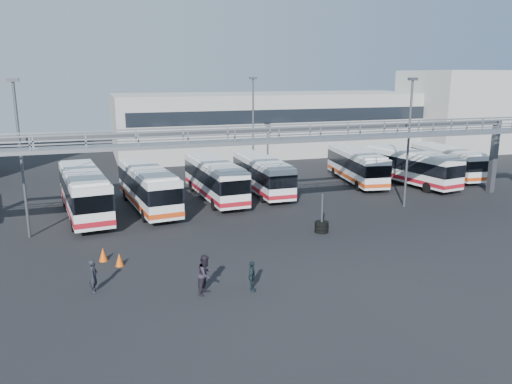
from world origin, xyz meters
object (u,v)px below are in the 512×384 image
object	(u,v)px
bus_8	(409,166)
pedestrian_b	(206,274)
bus_7	(356,165)
pedestrian_a	(94,276)
pedestrian_d	(252,276)
cone_right	(103,254)
light_pole_mid	(409,136)
bus_4	(215,178)
bus_2	(84,191)
bus_9	(447,161)
tire_stack	(322,226)
light_pole_back	(253,122)
bus_3	(148,186)
light_pole_left	(20,151)
bus_5	(262,174)
cone_left	(119,260)

from	to	relation	value
bus_8	pedestrian_b	bearing A→B (deg)	-152.70
bus_7	pedestrian_a	distance (m)	31.13
pedestrian_d	cone_right	world-z (taller)	pedestrian_d
light_pole_mid	bus_4	bearing A→B (deg)	152.50
bus_2	cone_right	bearing A→B (deg)	-91.14
bus_9	tire_stack	size ratio (longest dim) A/B	3.87
light_pole_back	bus_2	size ratio (longest dim) A/B	0.87
pedestrian_a	tire_stack	distance (m)	15.62
bus_3	tire_stack	distance (m)	14.39
pedestrian_b	pedestrian_d	world-z (taller)	pedestrian_b
pedestrian_b	bus_7	bearing A→B (deg)	-0.26
light_pole_left	pedestrian_a	xyz separation A→B (m)	(3.95, -10.22, -4.91)
bus_3	pedestrian_a	world-z (taller)	bus_3
light_pole_left	bus_8	bearing A→B (deg)	10.38
light_pole_back	bus_7	world-z (taller)	light_pole_back
light_pole_left	bus_5	xyz separation A→B (m)	(18.63, 7.18, -3.95)
bus_2	cone_left	bearing A→B (deg)	-87.47
bus_2	bus_7	world-z (taller)	bus_2
light_pole_mid	bus_2	xyz separation A→B (m)	(-24.49, 5.21, -3.79)
pedestrian_b	cone_right	distance (m)	7.70
bus_4	cone_left	size ratio (longest dim) A/B	14.98
bus_4	pedestrian_b	xyz separation A→B (m)	(-4.92, -18.39, -0.86)
light_pole_back	bus_9	xyz separation A→B (m)	(19.20, -6.04, -4.01)
bus_7	pedestrian_b	xyz separation A→B (m)	(-19.75, -20.53, -0.81)
bus_4	bus_5	bearing A→B (deg)	8.05
pedestrian_d	tire_stack	world-z (taller)	tire_stack
bus_9	tire_stack	world-z (taller)	bus_9
light_pole_left	bus_9	xyz separation A→B (m)	(39.20, 7.96, -4.01)
cone_right	bus_2	bearing A→B (deg)	95.46
bus_9	bus_3	bearing A→B (deg)	-169.75
light_pole_back	pedestrian_a	xyz separation A→B (m)	(-16.05, -24.22, -4.91)
light_pole_back	bus_5	distance (m)	8.00
bus_9	bus_7	bearing A→B (deg)	-178.19
bus_8	cone_right	size ratio (longest dim) A/B	14.32
light_pole_mid	cone_right	bearing A→B (deg)	-167.99
bus_3	bus_4	bearing A→B (deg)	7.78
pedestrian_b	pedestrian_a	bearing A→B (deg)	113.41
bus_3	cone_right	distance (m)	11.51
bus_2	bus_3	world-z (taller)	bus_2
bus_3	bus_7	size ratio (longest dim) A/B	1.03
bus_5	pedestrian_a	xyz separation A→B (m)	(-14.68, -17.39, -0.96)
bus_5	bus_7	distance (m)	10.32
light_pole_back	bus_9	world-z (taller)	light_pole_back
bus_9	tire_stack	xyz separation A→B (m)	(-20.50, -13.02, -1.27)
light_pole_mid	bus_2	size ratio (longest dim) A/B	0.87
bus_2	light_pole_mid	bearing A→B (deg)	-18.62
light_pole_back	bus_9	distance (m)	20.52
bus_4	pedestrian_d	xyz separation A→B (m)	(-2.71, -18.83, -1.07)
light_pole_left	pedestrian_b	size ratio (longest dim) A/B	5.16
bus_5	cone_left	xyz separation A→B (m)	(-13.31, -14.26, -1.41)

